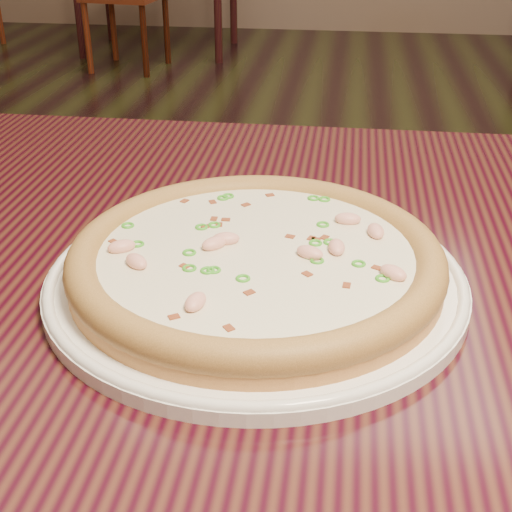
# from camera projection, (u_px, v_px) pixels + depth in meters

# --- Properties ---
(ground) EXTENTS (9.00, 9.00, 0.00)m
(ground) POSITION_uv_depth(u_px,v_px,m) (289.00, 433.00, 1.54)
(ground) COLOR black
(hero_table) EXTENTS (1.20, 0.80, 0.75)m
(hero_table) POSITION_uv_depth(u_px,v_px,m) (385.00, 356.00, 0.69)
(hero_table) COLOR black
(hero_table) RESTS_ON ground
(plate) EXTENTS (0.36, 0.36, 0.02)m
(plate) POSITION_uv_depth(u_px,v_px,m) (256.00, 278.00, 0.61)
(plate) COLOR white
(plate) RESTS_ON hero_table
(pizza) EXTENTS (0.32, 0.32, 0.03)m
(pizza) POSITION_uv_depth(u_px,v_px,m) (256.00, 259.00, 0.60)
(pizza) COLOR #C18D43
(pizza) RESTS_ON plate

